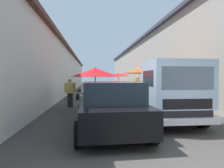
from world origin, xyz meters
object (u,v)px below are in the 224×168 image
Objects in this scene: fruit_stall_near_right at (96,77)px; fruit_stall_mid_lane at (149,73)px; hatchback_car at (110,106)px; delivery_truck at (167,93)px; vendor_in_shade at (137,86)px; fruit_stall_near_left at (119,77)px; vendor_by_crates at (70,91)px; parked_scooter at (81,93)px.

fruit_stall_mid_lane is at bearing -84.44° from fruit_stall_near_right.
fruit_stall_near_right is 0.61× the size of hatchback_car.
fruit_stall_near_right is at bearing 37.30° from delivery_truck.
vendor_in_shade is (7.86, -2.73, 0.25)m from hatchback_car.
fruit_stall_mid_lane is (0.27, -2.77, 0.18)m from fruit_stall_near_right.
vendor_in_shade is (-7.98, -0.22, -0.71)m from fruit_stall_near_left.
fruit_stall_near_left is at bearing -20.70° from vendor_by_crates.
parked_scooter is at bearing 8.56° from hatchback_car.
hatchback_car is at bearing 171.01° from fruit_stall_near_left.
fruit_stall_mid_lane is 4.27m from vendor_by_crates.
hatchback_car is (-15.84, 2.51, -0.96)m from fruit_stall_near_left.
fruit_stall_near_left is 0.67× the size of hatchback_car.
fruit_stall_near_left reaches higher than vendor_by_crates.
vendor_by_crates is 3.97m from parked_scooter.
fruit_stall_near_left is 8.19m from parked_scooter.
fruit_stall_near_right is 3.94m from hatchback_car.
vendor_in_shade is (4.03, -3.07, -0.62)m from fruit_stall_near_right.
fruit_stall_mid_lane is at bearing -140.89° from parked_scooter.
delivery_truck is 5.51m from vendor_by_crates.
vendor_by_crates is at bearing 42.39° from delivery_truck.
delivery_truck is 2.98× the size of parked_scooter.
vendor_by_crates is at bearing 54.64° from fruit_stall_near_right.
vendor_by_crates is 0.91× the size of parked_scooter.
fruit_stall_near_left reaches higher than delivery_truck.
hatchback_car is 0.80× the size of delivery_truck.
parked_scooter is (4.88, 0.97, -1.15)m from fruit_stall_near_right.
fruit_stall_mid_lane reaches higher than hatchback_car.
fruit_stall_near_right is 1.42× the size of vendor_in_shade.
vendor_by_crates is (0.95, 1.34, -0.75)m from fruit_stall_near_right.
vendor_by_crates is 0.89× the size of vendor_in_shade.
fruit_stall_near_right is 1.46× the size of parked_scooter.
vendor_by_crates is at bearing 159.30° from fruit_stall_near_left.
fruit_stall_near_right is 3.96m from delivery_truck.
delivery_truck is at bearing -142.70° from fruit_stall_near_right.
delivery_truck is at bearing 174.47° from vendor_in_shade.
delivery_truck is 3.27× the size of vendor_by_crates.
fruit_stall_near_right is 0.90× the size of fruit_stall_near_left.
fruit_stall_near_right reaches higher than parked_scooter.
vendor_in_shade reaches higher than parked_scooter.
vendor_by_crates is at bearing 125.04° from vendor_in_shade.
fruit_stall_near_left is (11.74, -0.07, -0.09)m from fruit_stall_mid_lane.
fruit_stall_mid_lane is 4.88m from hatchback_car.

